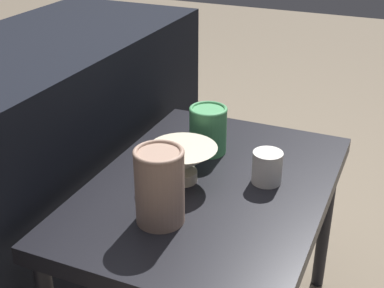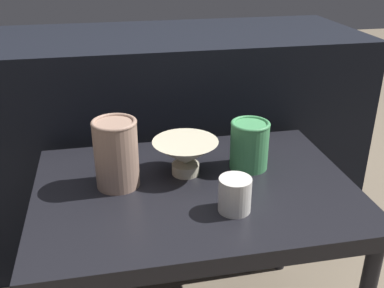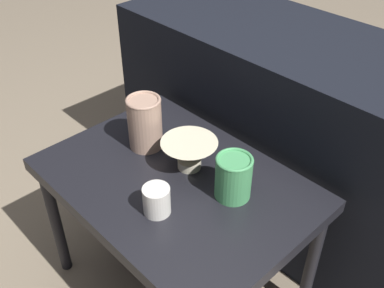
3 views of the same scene
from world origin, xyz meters
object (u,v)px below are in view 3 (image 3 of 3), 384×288
(bowl, at_px, (189,152))
(cup, at_px, (157,200))
(vase_textured_left, at_px, (145,122))
(vase_colorful_right, at_px, (233,176))

(bowl, relative_size, cup, 2.07)
(vase_textured_left, distance_m, cup, 0.29)
(vase_textured_left, height_order, cup, vase_textured_left)
(vase_textured_left, bearing_deg, vase_colorful_right, 4.56)
(vase_textured_left, relative_size, cup, 2.12)
(vase_textured_left, height_order, vase_colorful_right, vase_textured_left)
(vase_colorful_right, distance_m, cup, 0.21)
(bowl, distance_m, cup, 0.20)
(vase_colorful_right, bearing_deg, cup, -116.11)
(vase_textured_left, relative_size, vase_colorful_right, 1.33)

